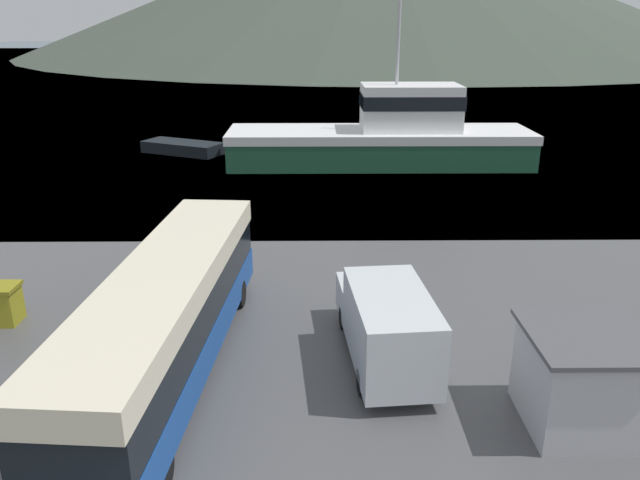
{
  "coord_description": "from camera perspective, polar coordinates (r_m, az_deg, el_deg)",
  "views": [
    {
      "loc": [
        2.9,
        -6.92,
        9.41
      ],
      "look_at": [
        3.12,
        13.71,
        2.0
      ],
      "focal_mm": 35.0,
      "sensor_mm": 36.0,
      "label": 1
    }
  ],
  "objects": [
    {
      "name": "delivery_van",
      "position": [
        17.87,
        6.07,
        -7.5
      ],
      "size": [
        2.56,
        6.17,
        2.37
      ],
      "rotation": [
        0.0,
        0.0,
        0.09
      ],
      "color": "silver",
      "rests_on": "ground"
    },
    {
      "name": "fishing_boat",
      "position": [
        42.29,
        6.04,
        9.46
      ],
      "size": [
        20.06,
        5.45,
        10.52
      ],
      "rotation": [
        0.0,
        0.0,
        1.57
      ],
      "color": "#1E5138",
      "rests_on": "water_surface"
    },
    {
      "name": "storage_bin",
      "position": [
        22.74,
        -27.2,
        -5.2
      ],
      "size": [
        1.24,
        1.03,
        1.29
      ],
      "color": "olive",
      "rests_on": "ground"
    },
    {
      "name": "dock_kiosk",
      "position": [
        16.53,
        22.75,
        -11.66
      ],
      "size": [
        2.75,
        2.87,
        2.42
      ],
      "color": "#B2B2B7",
      "rests_on": "ground"
    },
    {
      "name": "small_boat",
      "position": [
        46.95,
        -12.45,
        8.26
      ],
      "size": [
        6.27,
        4.59,
        0.83
      ],
      "rotation": [
        0.0,
        0.0,
        1.12
      ],
      "color": "black",
      "rests_on": "water_surface"
    },
    {
      "name": "water_surface",
      "position": [
        146.4,
        -1.82,
        16.07
      ],
      "size": [
        240.0,
        240.0,
        0.0
      ],
      "primitive_type": "plane",
      "color": "#3D5160",
      "rests_on": "ground"
    },
    {
      "name": "tour_bus",
      "position": [
        17.44,
        -13.7,
        -6.65
      ],
      "size": [
        3.36,
        12.85,
        3.23
      ],
      "rotation": [
        0.0,
        0.0,
        -0.07
      ],
      "color": "#194799",
      "rests_on": "ground"
    }
  ]
}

